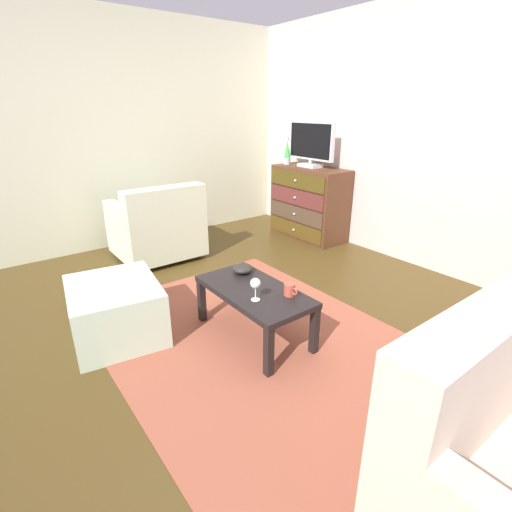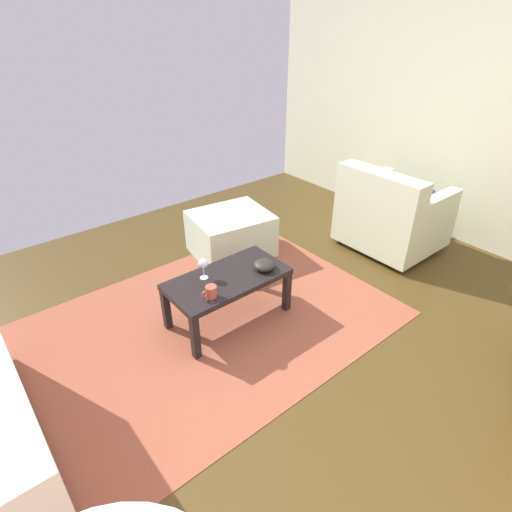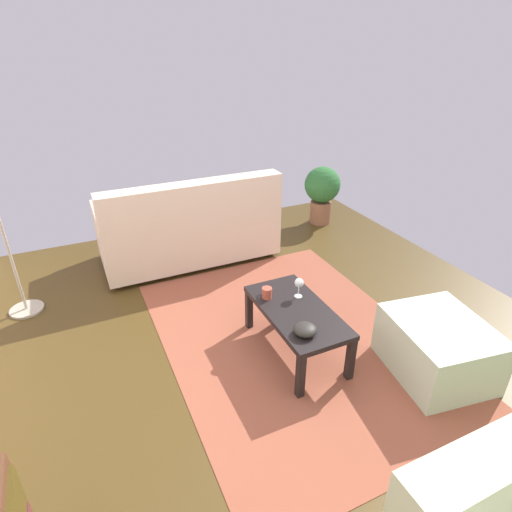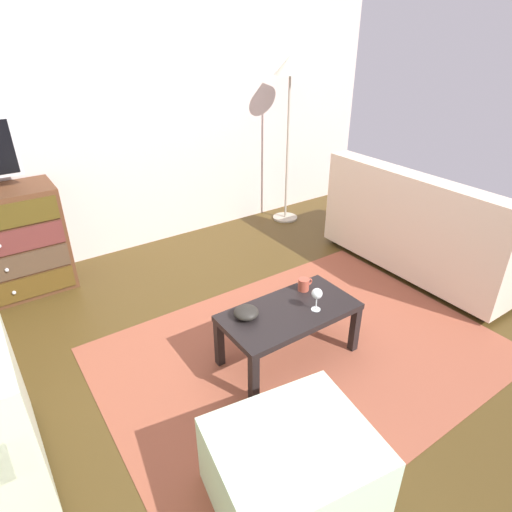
{
  "view_description": "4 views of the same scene",
  "coord_description": "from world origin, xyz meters",
  "px_view_note": "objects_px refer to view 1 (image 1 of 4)",
  "views": [
    {
      "loc": [
        2.01,
        -1.59,
        1.58
      ],
      "look_at": [
        0.07,
        -0.12,
        0.61
      ],
      "focal_mm": 26.59,
      "sensor_mm": 36.0,
      "label": 1
    },
    {
      "loc": [
        1.49,
        1.88,
        2.03
      ],
      "look_at": [
        -0.05,
        -0.01,
        0.57
      ],
      "focal_mm": 28.77,
      "sensor_mm": 36.0,
      "label": 2
    },
    {
      "loc": [
        -2.07,
        1.17,
        2.15
      ],
      "look_at": [
        0.18,
        0.13,
        0.84
      ],
      "focal_mm": 29.59,
      "sensor_mm": 36.0,
      "label": 3
    },
    {
      "loc": [
        -1.36,
        -1.89,
        1.99
      ],
      "look_at": [
        -0.14,
        -0.11,
        0.82
      ],
      "focal_mm": 30.23,
      "sensor_mm": 36.0,
      "label": 4
    }
  ],
  "objects_px": {
    "tv": "(311,143)",
    "mug": "(290,290)",
    "dresser": "(309,203)",
    "armchair": "(158,228)",
    "lava_lamp": "(287,153)",
    "bowl_decorative": "(243,269)",
    "ottoman": "(116,310)",
    "coffee_table": "(254,295)",
    "wine_glass": "(255,284)"
  },
  "relations": [
    {
      "from": "lava_lamp",
      "to": "coffee_table",
      "type": "height_order",
      "value": "lava_lamp"
    },
    {
      "from": "coffee_table",
      "to": "wine_glass",
      "type": "relative_size",
      "value": 5.65
    },
    {
      "from": "coffee_table",
      "to": "wine_glass",
      "type": "xyz_separation_m",
      "value": [
        0.14,
        -0.09,
        0.17
      ]
    },
    {
      "from": "tv",
      "to": "armchair",
      "type": "bearing_deg",
      "value": -102.71
    },
    {
      "from": "ottoman",
      "to": "dresser",
      "type": "bearing_deg",
      "value": 106.51
    },
    {
      "from": "coffee_table",
      "to": "ottoman",
      "type": "relative_size",
      "value": 1.27
    },
    {
      "from": "armchair",
      "to": "tv",
      "type": "bearing_deg",
      "value": 77.29
    },
    {
      "from": "tv",
      "to": "bowl_decorative",
      "type": "bearing_deg",
      "value": -57.53
    },
    {
      "from": "lava_lamp",
      "to": "wine_glass",
      "type": "bearing_deg",
      "value": -45.47
    },
    {
      "from": "mug",
      "to": "bowl_decorative",
      "type": "height_order",
      "value": "mug"
    },
    {
      "from": "wine_glass",
      "to": "ottoman",
      "type": "distance_m",
      "value": 1.06
    },
    {
      "from": "tv",
      "to": "lava_lamp",
      "type": "xyz_separation_m",
      "value": [
        -0.35,
        -0.07,
        -0.13
      ]
    },
    {
      "from": "lava_lamp",
      "to": "dresser",
      "type": "bearing_deg",
      "value": 6.41
    },
    {
      "from": "bowl_decorative",
      "to": "tv",
      "type": "bearing_deg",
      "value": 122.47
    },
    {
      "from": "mug",
      "to": "ottoman",
      "type": "relative_size",
      "value": 0.16
    },
    {
      "from": "bowl_decorative",
      "to": "lava_lamp",
      "type": "bearing_deg",
      "value": 130.57
    },
    {
      "from": "dresser",
      "to": "ottoman",
      "type": "xyz_separation_m",
      "value": [
        0.8,
        -2.71,
        -0.24
      ]
    },
    {
      "from": "lava_lamp",
      "to": "armchair",
      "type": "height_order",
      "value": "lava_lamp"
    },
    {
      "from": "lava_lamp",
      "to": "ottoman",
      "type": "distance_m",
      "value": 3.04
    },
    {
      "from": "dresser",
      "to": "ottoman",
      "type": "bearing_deg",
      "value": -73.49
    },
    {
      "from": "dresser",
      "to": "coffee_table",
      "type": "xyz_separation_m",
      "value": [
        1.41,
        -1.92,
        -0.11
      ]
    },
    {
      "from": "dresser",
      "to": "lava_lamp",
      "type": "relative_size",
      "value": 2.96
    },
    {
      "from": "lava_lamp",
      "to": "bowl_decorative",
      "type": "distance_m",
      "value": 2.43
    },
    {
      "from": "bowl_decorative",
      "to": "coffee_table",
      "type": "bearing_deg",
      "value": -19.03
    },
    {
      "from": "dresser",
      "to": "coffee_table",
      "type": "relative_size",
      "value": 1.1
    },
    {
      "from": "tv",
      "to": "bowl_decorative",
      "type": "height_order",
      "value": "tv"
    },
    {
      "from": "tv",
      "to": "ottoman",
      "type": "relative_size",
      "value": 1.01
    },
    {
      "from": "lava_lamp",
      "to": "ottoman",
      "type": "xyz_separation_m",
      "value": [
        1.19,
        -2.67,
        -0.82
      ]
    },
    {
      "from": "coffee_table",
      "to": "wine_glass",
      "type": "bearing_deg",
      "value": -33.49
    },
    {
      "from": "tv",
      "to": "mug",
      "type": "distance_m",
      "value": 2.58
    },
    {
      "from": "mug",
      "to": "armchair",
      "type": "relative_size",
      "value": 0.14
    },
    {
      "from": "mug",
      "to": "ottoman",
      "type": "bearing_deg",
      "value": -132.07
    },
    {
      "from": "tv",
      "to": "ottoman",
      "type": "xyz_separation_m",
      "value": [
        0.84,
        -2.74,
        -0.96
      ]
    },
    {
      "from": "lava_lamp",
      "to": "wine_glass",
      "type": "xyz_separation_m",
      "value": [
        1.94,
        -1.97,
        -0.53
      ]
    },
    {
      "from": "dresser",
      "to": "bowl_decorative",
      "type": "bearing_deg",
      "value": -58.05
    },
    {
      "from": "bowl_decorative",
      "to": "mug",
      "type": "bearing_deg",
      "value": 4.4
    },
    {
      "from": "ottoman",
      "to": "coffee_table",
      "type": "bearing_deg",
      "value": 52.58
    },
    {
      "from": "wine_glass",
      "to": "bowl_decorative",
      "type": "xyz_separation_m",
      "value": [
        -0.41,
        0.19,
        -0.08
      ]
    },
    {
      "from": "coffee_table",
      "to": "dresser",
      "type": "bearing_deg",
      "value": 126.29
    },
    {
      "from": "mug",
      "to": "coffee_table",
      "type": "bearing_deg",
      "value": -149.97
    },
    {
      "from": "dresser",
      "to": "ottoman",
      "type": "distance_m",
      "value": 2.84
    },
    {
      "from": "dresser",
      "to": "tv",
      "type": "distance_m",
      "value": 0.72
    },
    {
      "from": "dresser",
      "to": "armchair",
      "type": "distance_m",
      "value": 1.89
    },
    {
      "from": "tv",
      "to": "lava_lamp",
      "type": "distance_m",
      "value": 0.38
    },
    {
      "from": "tv",
      "to": "wine_glass",
      "type": "relative_size",
      "value": 4.49
    },
    {
      "from": "tv",
      "to": "lava_lamp",
      "type": "relative_size",
      "value": 2.14
    },
    {
      "from": "wine_glass",
      "to": "armchair",
      "type": "bearing_deg",
      "value": 174.77
    },
    {
      "from": "ottoman",
      "to": "mug",
      "type": "bearing_deg",
      "value": 47.93
    },
    {
      "from": "armchair",
      "to": "mug",
      "type": "bearing_deg",
      "value": 1.1
    },
    {
      "from": "lava_lamp",
      "to": "mug",
      "type": "xyz_separation_m",
      "value": [
        2.03,
        -1.75,
        -0.6
      ]
    }
  ]
}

